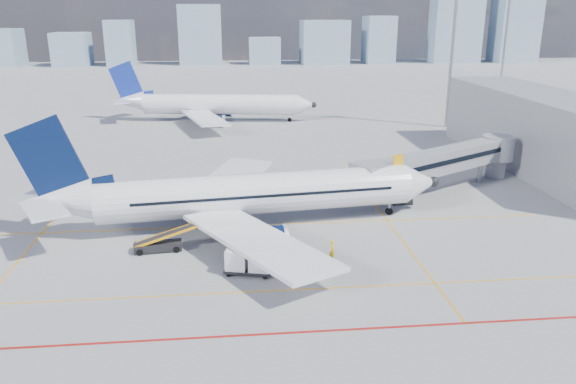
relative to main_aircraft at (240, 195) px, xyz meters
name	(u,v)px	position (x,y,z in m)	size (l,w,h in m)	color
ground	(253,259)	(0.89, -7.88, -3.22)	(420.00, 420.00, 0.00)	gray
apron_markings	(248,279)	(0.31, -11.79, -3.21)	(90.00, 35.12, 0.01)	orange
jet_bridge	(448,161)	(24.40, 9.03, 0.52)	(23.55, 15.78, 6.30)	gray
terminal_block	(542,131)	(40.84, 18.12, 1.78)	(10.00, 42.00, 10.00)	gray
floodlight_mast_ne	(452,51)	(38.89, 47.12, 10.37)	(3.20, 0.61, 25.45)	gray
floodlight_mast_far	(505,41)	(65.89, 82.12, 10.37)	(3.20, 0.61, 25.45)	gray
distant_skyline	(247,37)	(6.42, 182.12, 7.64)	(251.26, 15.78, 30.29)	#7790A5
main_aircraft	(240,195)	(0.00, 0.00, 0.00)	(41.21, 35.84, 12.06)	silver
second_aircraft	(212,105)	(-4.37, 57.22, 0.00)	(39.73, 34.47, 11.64)	silver
baggage_tug	(273,249)	(2.67, -7.51, -2.53)	(2.36, 1.92, 1.44)	silver
cargo_dolly	(248,261)	(0.41, -10.76, -2.07)	(4.12, 2.58, 2.10)	black
belt_loader	(160,244)	(-7.29, -5.35, -2.60)	(5.99, 1.99, 2.41)	black
ramp_worker	(332,251)	(7.56, -9.15, -2.22)	(0.73, 0.48, 2.01)	gold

